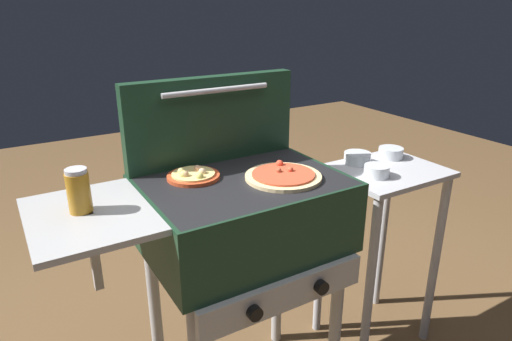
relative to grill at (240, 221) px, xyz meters
name	(u,v)px	position (x,y,z in m)	size (l,w,h in m)	color
grill	(240,221)	(0.00, 0.00, 0.00)	(0.96, 0.53, 0.90)	#193823
grill_lid_open	(212,119)	(0.01, 0.22, 0.30)	(0.63, 0.08, 0.30)	#193823
pizza_pepperoni	(283,176)	(0.13, -0.06, 0.15)	(0.25, 0.25, 0.03)	beige
pizza_cheese	(193,175)	(-0.12, 0.09, 0.15)	(0.17, 0.17, 0.04)	#C64723
sauce_jar	(79,191)	(-0.48, 0.02, 0.20)	(0.06, 0.06, 0.12)	#B77A1E
prep_table	(381,222)	(0.67, 0.00, -0.18)	(0.44, 0.36, 0.81)	#B2B2B7
topping_bowl_near	(377,171)	(0.58, -0.04, 0.07)	(0.10, 0.10, 0.04)	silver
topping_bowl_far	(357,158)	(0.62, 0.12, 0.07)	(0.11, 0.11, 0.04)	silver
topping_bowl_middle	(391,153)	(0.79, 0.09, 0.07)	(0.10, 0.10, 0.04)	silver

